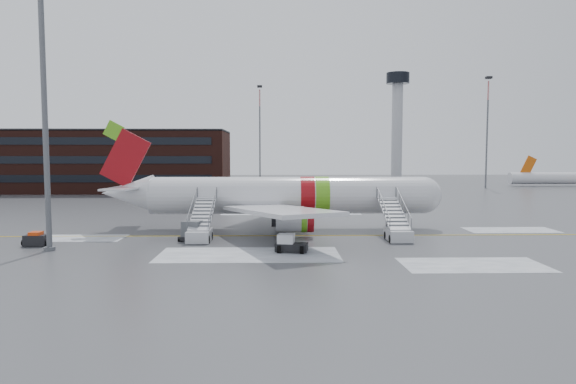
{
  "coord_description": "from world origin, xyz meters",
  "views": [
    {
      "loc": [
        -3.83,
        -49.27,
        7.93
      ],
      "look_at": [
        -2.72,
        1.25,
        4.0
      ],
      "focal_mm": 32.0,
      "sensor_mm": 36.0,
      "label": 1
    }
  ],
  "objects_px": {
    "pushback_tug": "(290,244)",
    "baggage_tractor": "(36,240)",
    "airstair_aft": "(201,228)",
    "light_mast_near": "(43,75)",
    "airstair_fwd": "(396,228)",
    "airliner": "(278,196)",
    "uld_container": "(193,231)"
  },
  "relations": [
    {
      "from": "pushback_tug",
      "to": "uld_container",
      "type": "relative_size",
      "value": 1.08
    },
    {
      "from": "airliner",
      "to": "airstair_aft",
      "type": "height_order",
      "value": "airliner"
    },
    {
      "from": "airliner",
      "to": "pushback_tug",
      "type": "distance_m",
      "value": 12.58
    },
    {
      "from": "airstair_aft",
      "to": "light_mast_near",
      "type": "bearing_deg",
      "value": -157.96
    },
    {
      "from": "airstair_aft",
      "to": "baggage_tractor",
      "type": "bearing_deg",
      "value": -169.07
    },
    {
      "from": "airliner",
      "to": "light_mast_near",
      "type": "xyz_separation_m",
      "value": [
        -18.53,
        -11.19,
        10.6
      ]
    },
    {
      "from": "airstair_fwd",
      "to": "airstair_aft",
      "type": "xyz_separation_m",
      "value": [
        -17.77,
        0.0,
        0.0
      ]
    },
    {
      "from": "pushback_tug",
      "to": "airstair_aft",
      "type": "bearing_deg",
      "value": 144.17
    },
    {
      "from": "light_mast_near",
      "to": "airliner",
      "type": "bearing_deg",
      "value": 31.13
    },
    {
      "from": "pushback_tug",
      "to": "light_mast_near",
      "type": "distance_m",
      "value": 23.57
    },
    {
      "from": "airstair_fwd",
      "to": "light_mast_near",
      "type": "relative_size",
      "value": 0.28
    },
    {
      "from": "pushback_tug",
      "to": "uld_container",
      "type": "distance_m",
      "value": 10.14
    },
    {
      "from": "airstair_fwd",
      "to": "airstair_aft",
      "type": "distance_m",
      "value": 17.77
    },
    {
      "from": "airstair_aft",
      "to": "light_mast_near",
      "type": "height_order",
      "value": "light_mast_near"
    },
    {
      "from": "airstair_fwd",
      "to": "airstair_aft",
      "type": "bearing_deg",
      "value": 180.0
    },
    {
      "from": "pushback_tug",
      "to": "baggage_tractor",
      "type": "distance_m",
      "value": 21.62
    },
    {
      "from": "airstair_fwd",
      "to": "airstair_aft",
      "type": "relative_size",
      "value": 1.0
    },
    {
      "from": "airstair_aft",
      "to": "baggage_tractor",
      "type": "distance_m",
      "value": 13.77
    },
    {
      "from": "airliner",
      "to": "uld_container",
      "type": "relative_size",
      "value": 13.92
    },
    {
      "from": "pushback_tug",
      "to": "light_mast_near",
      "type": "height_order",
      "value": "light_mast_near"
    },
    {
      "from": "uld_container",
      "to": "airliner",
      "type": "bearing_deg",
      "value": 41.46
    },
    {
      "from": "airstair_aft",
      "to": "uld_container",
      "type": "bearing_deg",
      "value": -157.55
    },
    {
      "from": "airliner",
      "to": "uld_container",
      "type": "height_order",
      "value": "airliner"
    },
    {
      "from": "airliner",
      "to": "light_mast_near",
      "type": "height_order",
      "value": "light_mast_near"
    },
    {
      "from": "pushback_tug",
      "to": "baggage_tractor",
      "type": "height_order",
      "value": "pushback_tug"
    },
    {
      "from": "light_mast_near",
      "to": "pushback_tug",
      "type": "bearing_deg",
      "value": -3.1
    },
    {
      "from": "airstair_aft",
      "to": "light_mast_near",
      "type": "xyz_separation_m",
      "value": [
        -11.49,
        -4.65,
        12.96
      ]
    },
    {
      "from": "airstair_fwd",
      "to": "baggage_tractor",
      "type": "distance_m",
      "value": 31.39
    },
    {
      "from": "light_mast_near",
      "to": "airstair_fwd",
      "type": "bearing_deg",
      "value": 9.03
    },
    {
      "from": "airstair_aft",
      "to": "baggage_tractor",
      "type": "relative_size",
      "value": 3.25
    },
    {
      "from": "pushback_tug",
      "to": "airliner",
      "type": "bearing_deg",
      "value": 93.99
    },
    {
      "from": "baggage_tractor",
      "to": "light_mast_near",
      "type": "distance_m",
      "value": 13.8
    }
  ]
}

